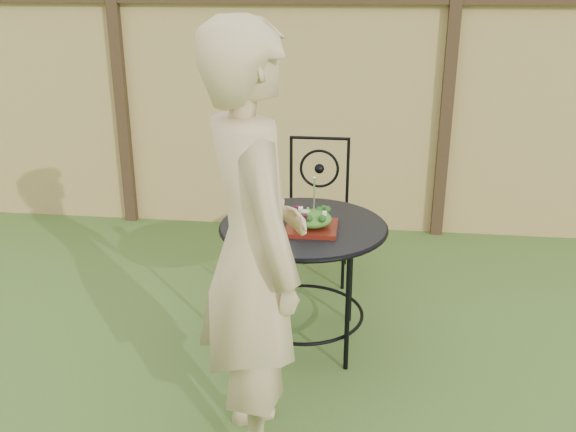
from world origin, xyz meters
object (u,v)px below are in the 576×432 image
at_px(patio_chair, 317,205).
at_px(diner, 254,254).
at_px(salad_plate, 312,228).
at_px(patio_table, 303,248).

height_order(patio_chair, diner, diner).
bearing_deg(diner, patio_chair, -30.17).
bearing_deg(patio_chair, salad_plate, -87.15).
xyz_separation_m(patio_table, patio_chair, (0.00, 0.94, -0.08)).
bearing_deg(salad_plate, diner, -101.64).
height_order(patio_table, salad_plate, salad_plate).
bearing_deg(patio_table, patio_chair, 89.89).
xyz_separation_m(diner, salad_plate, (0.17, 0.81, -0.20)).
distance_m(patio_chair, salad_plate, 1.05).
distance_m(patio_table, diner, 0.96).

